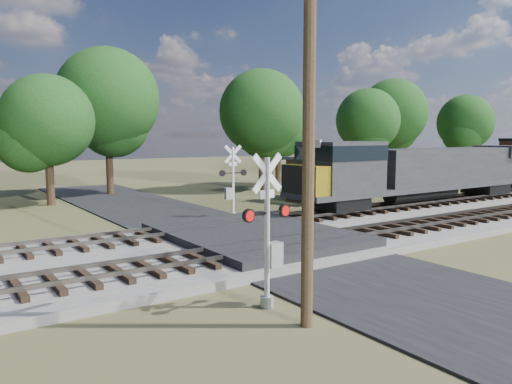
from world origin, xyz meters
TOP-DOWN VIEW (x-y plane):
  - ground at (0.00, 0.00)m, footprint 160.00×160.00m
  - ballast_bed at (10.00, 0.50)m, footprint 140.00×10.00m
  - road at (0.00, 0.00)m, footprint 7.00×60.00m
  - crossing_panel at (0.00, 0.50)m, footprint 7.00×9.00m
  - track_near at (3.12, -2.00)m, footprint 140.00×2.60m
  - track_far at (3.12, 3.00)m, footprint 140.00×2.60m
  - crossing_signal_near at (-4.20, -6.50)m, footprint 1.74×0.42m
  - crossing_signal_far at (2.83, 7.07)m, footprint 1.71×0.41m
  - utility_pole at (-4.26, -8.22)m, footprint 2.27×0.59m
  - equipment_shed at (12.67, 9.79)m, footprint 6.01×6.01m
  - treeline at (9.55, 20.77)m, footprint 79.69×11.89m

SIDE VIEW (x-z plane):
  - ground at x=0.00m, z-range 0.00..0.00m
  - road at x=0.00m, z-range 0.00..0.08m
  - ballast_bed at x=10.00m, z-range 0.00..0.30m
  - crossing_panel at x=0.00m, z-range 0.01..0.62m
  - track_near at x=3.12m, z-range 0.25..0.58m
  - track_far at x=3.12m, z-range 0.25..0.58m
  - equipment_shed at x=12.67m, z-range 0.02..3.28m
  - crossing_signal_far at x=2.83m, z-range -0.36..3.91m
  - crossing_signal_near at x=-4.20m, z-range -0.36..3.98m
  - utility_pole at x=-4.26m, z-range 0.28..9.65m
  - treeline at x=9.55m, z-range 0.76..12.53m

